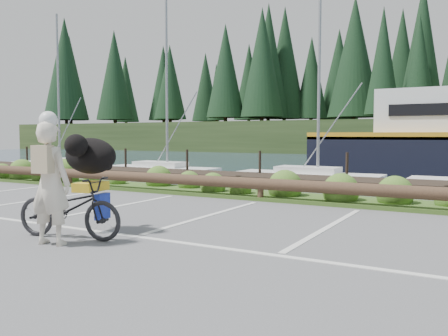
{
  "coord_description": "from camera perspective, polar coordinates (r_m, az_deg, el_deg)",
  "views": [
    {
      "loc": [
        5.2,
        -6.56,
        1.72
      ],
      "look_at": [
        0.83,
        1.19,
        1.1
      ],
      "focal_mm": 38.0,
      "sensor_mm": 36.0,
      "label": 1
    }
  ],
  "objects": [
    {
      "name": "vegetation_strip",
      "position": [
        13.06,
        5.71,
        -3.38
      ],
      "size": [
        34.0,
        1.6,
        0.1
      ],
      "primitive_type": "cube",
      "color": "#3D5B21",
      "rests_on": "ground"
    },
    {
      "name": "cyclist",
      "position": [
        7.88,
        -20.21,
        -1.76
      ],
      "size": [
        0.78,
        0.59,
        1.93
      ],
      "primitive_type": "imported",
      "rotation": [
        0.0,
        0.0,
        3.33
      ],
      "color": "beige",
      "rests_on": "ground"
    },
    {
      "name": "ground",
      "position": [
        8.54,
        -8.87,
        -7.68
      ],
      "size": [
        72.0,
        72.0,
        0.0
      ],
      "primitive_type": "plane",
      "color": "#545557"
    },
    {
      "name": "log_rail",
      "position": [
        12.43,
        4.41,
        -3.97
      ],
      "size": [
        32.0,
        0.3,
        0.6
      ],
      "primitive_type": null,
      "color": "#443021",
      "rests_on": "ground"
    },
    {
      "name": "bicycle",
      "position": [
        8.29,
        -18.15,
        -4.57
      ],
      "size": [
        2.06,
        1.04,
        1.03
      ],
      "primitive_type": "imported",
      "rotation": [
        0.0,
        0.0,
        1.76
      ],
      "color": "black",
      "rests_on": "ground"
    },
    {
      "name": "dog",
      "position": [
        8.72,
        -15.79,
        1.41
      ],
      "size": [
        0.74,
        1.19,
        0.64
      ],
      "primitive_type": "ellipsoid",
      "rotation": [
        0.0,
        0.0,
        1.76
      ],
      "color": "black",
      "rests_on": "bicycle"
    }
  ]
}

